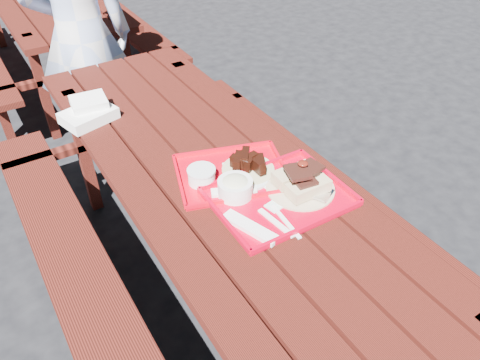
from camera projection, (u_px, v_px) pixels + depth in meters
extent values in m
plane|color=black|center=(223.00, 296.00, 2.25)|extent=(60.00, 60.00, 0.00)
cube|color=#48140D|center=(147.00, 205.00, 1.67)|extent=(0.14, 2.40, 0.04)
cube|color=#48140D|center=(184.00, 191.00, 1.74)|extent=(0.14, 2.40, 0.04)
cube|color=#48140D|center=(219.00, 178.00, 1.80)|extent=(0.14, 2.40, 0.04)
cube|color=#48140D|center=(252.00, 165.00, 1.86)|extent=(0.14, 2.40, 0.04)
cube|color=#48140D|center=(282.00, 154.00, 1.92)|extent=(0.14, 2.40, 0.04)
cube|color=#48140D|center=(87.00, 292.00, 1.74)|extent=(0.25, 2.40, 0.04)
cube|color=#48140D|center=(45.00, 208.00, 2.44)|extent=(0.06, 0.06, 0.42)
cube|color=#48140D|center=(326.00, 187.00, 2.23)|extent=(0.25, 2.40, 0.04)
cube|color=#48140D|center=(461.00, 347.00, 1.81)|extent=(0.06, 0.06, 0.42)
cube|color=#48140D|center=(234.00, 142.00, 2.92)|extent=(0.06, 0.06, 0.42)
cube|color=#48140D|center=(84.00, 154.00, 2.53)|extent=(0.06, 0.06, 0.75)
cube|color=#48140D|center=(183.00, 123.00, 2.78)|extent=(0.06, 0.06, 0.75)
cube|color=#48140D|center=(135.00, 130.00, 2.62)|extent=(1.40, 0.06, 0.04)
cube|color=#48140D|center=(3.00, 115.00, 3.18)|extent=(0.06, 0.06, 0.42)
cube|color=#48140D|center=(116.00, 14.00, 4.08)|extent=(0.25, 2.40, 0.04)
cube|color=#48140D|center=(159.00, 74.00, 3.66)|extent=(0.06, 0.06, 0.42)
cube|color=#48140D|center=(90.00, 12.00, 4.77)|extent=(0.06, 0.06, 0.42)
cube|color=#48140D|center=(43.00, 89.00, 3.11)|extent=(0.06, 0.06, 0.75)
cube|color=#48140D|center=(128.00, 68.00, 3.36)|extent=(0.06, 0.06, 0.75)
cube|color=#48140D|center=(85.00, 71.00, 3.20)|extent=(1.40, 0.06, 0.04)
cube|color=#C0001B|center=(279.00, 199.00, 1.66)|extent=(0.47, 0.36, 0.01)
cube|color=#C0001B|center=(253.00, 170.00, 1.77)|extent=(0.46, 0.02, 0.02)
cube|color=#C0001B|center=(310.00, 226.00, 1.53)|extent=(0.46, 0.02, 0.02)
cube|color=#C0001B|center=(330.00, 175.00, 1.74)|extent=(0.02, 0.35, 0.02)
cube|color=#C0001B|center=(223.00, 218.00, 1.56)|extent=(0.02, 0.35, 0.02)
cylinder|color=tan|center=(300.00, 188.00, 1.69)|extent=(0.25, 0.25, 0.01)
cube|color=tan|center=(308.00, 188.00, 1.65)|extent=(0.16, 0.08, 0.05)
cube|color=tan|center=(294.00, 175.00, 1.70)|extent=(0.16, 0.08, 0.05)
ellipsoid|color=#51130C|center=(303.00, 160.00, 1.62)|extent=(0.04, 0.04, 0.01)
cylinder|color=white|center=(235.00, 188.00, 1.65)|extent=(0.12, 0.12, 0.06)
ellipsoid|color=beige|center=(235.00, 184.00, 1.64)|extent=(0.11, 0.11, 0.05)
cylinder|color=silver|center=(251.00, 179.00, 1.73)|extent=(0.13, 0.13, 0.01)
cube|color=white|center=(250.00, 227.00, 1.53)|extent=(0.11, 0.21, 0.02)
cube|color=white|center=(276.00, 223.00, 1.55)|extent=(0.04, 0.17, 0.01)
cube|color=white|center=(286.00, 221.00, 1.56)|extent=(0.03, 0.18, 0.01)
cube|color=white|center=(274.00, 206.00, 1.62)|extent=(0.06, 0.06, 0.00)
cube|color=red|center=(232.00, 175.00, 1.77)|extent=(0.48, 0.42, 0.01)
cube|color=red|center=(223.00, 149.00, 1.88)|extent=(0.38, 0.13, 0.02)
cube|color=red|center=(242.00, 198.00, 1.65)|extent=(0.38, 0.13, 0.02)
cube|color=red|center=(282.00, 164.00, 1.80)|extent=(0.11, 0.30, 0.02)
cube|color=red|center=(179.00, 180.00, 1.72)|extent=(0.11, 0.30, 0.02)
cube|color=white|center=(243.00, 171.00, 1.77)|extent=(0.17, 0.17, 0.01)
cylinder|color=tan|center=(248.00, 169.00, 1.77)|extent=(0.20, 0.20, 0.01)
cylinder|color=white|center=(202.00, 176.00, 1.72)|extent=(0.10, 0.10, 0.05)
cylinder|color=white|center=(201.00, 170.00, 1.70)|extent=(0.11, 0.11, 0.01)
cube|color=white|center=(234.00, 191.00, 1.68)|extent=(0.17, 0.10, 0.01)
cube|color=white|center=(269.00, 185.00, 1.71)|extent=(0.05, 0.05, 0.00)
cube|color=white|center=(89.00, 116.00, 2.07)|extent=(0.25, 0.21, 0.05)
cube|color=white|center=(89.00, 103.00, 2.07)|extent=(0.16, 0.13, 0.04)
imported|color=#A3B5E2|center=(81.00, 37.00, 2.69)|extent=(0.68, 0.54, 1.62)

